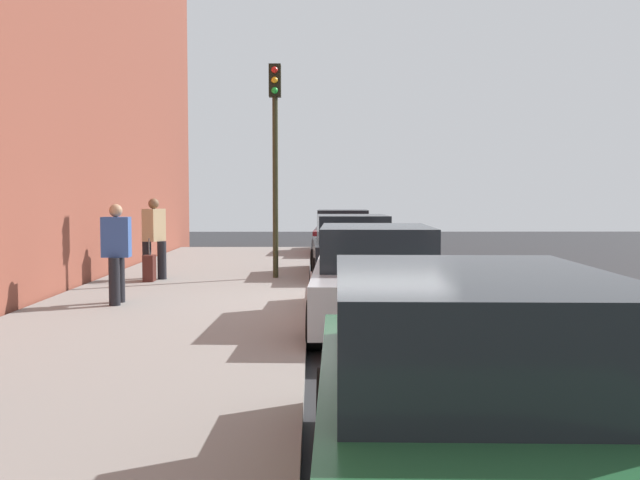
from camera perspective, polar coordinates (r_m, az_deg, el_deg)
ground_plane at (r=11.68m, az=3.96°, el=-6.15°), size 56.00×56.00×0.00m
sidewalk at (r=11.87m, az=-12.21°, el=-5.69°), size 28.00×4.60×0.15m
lane_stripe_centre at (r=12.34m, az=19.02°, el=-5.78°), size 28.00×0.14×0.01m
snow_bank_curb at (r=14.24m, az=0.31°, el=-3.94°), size 4.69×0.56×0.22m
parked_car_maroon at (r=23.33m, az=1.84°, el=0.56°), size 4.48×2.03×1.51m
parked_car_black at (r=16.72m, az=2.58°, el=-0.61°), size 4.13×1.95×1.51m
parked_car_silver at (r=10.58m, az=4.47°, el=-3.00°), size 4.64×2.04×1.51m
parked_car_green at (r=4.28m, az=12.41°, el=-12.81°), size 4.70×2.01×1.51m
pedestrian_blue_coat at (r=12.47m, az=-15.85°, el=-0.82°), size 0.55×0.46×1.68m
pedestrian_tan_coat at (r=16.05m, az=-13.03°, el=0.31°), size 0.55×0.55×1.76m
traffic_light_pole at (r=15.91m, az=-3.58°, el=8.29°), size 0.35×0.26×4.67m
rolling_suitcase at (r=15.65m, az=-13.39°, el=-2.18°), size 0.34×0.22×0.91m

